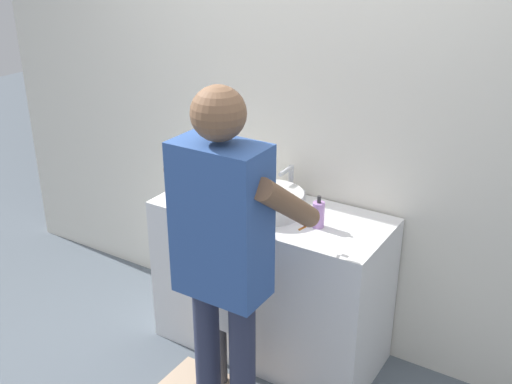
{
  "coord_description": "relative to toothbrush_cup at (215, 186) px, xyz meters",
  "views": [
    {
      "loc": [
        1.45,
        -2.18,
        2.24
      ],
      "look_at": [
        0.0,
        0.15,
        1.02
      ],
      "focal_mm": 43.07,
      "sensor_mm": 36.0,
      "label": 1
    }
  ],
  "objects": [
    {
      "name": "faucet",
      "position": [
        0.36,
        0.19,
        0.03
      ],
      "size": [
        0.18,
        0.14,
        0.18
      ],
      "color": "#B7BABF",
      "rests_on": "vanity_cabinet"
    },
    {
      "name": "vanity_cabinet",
      "position": [
        0.36,
        -0.01,
        -0.48
      ],
      "size": [
        1.25,
        0.54,
        0.86
      ],
      "primitive_type": "cube",
      "color": "white",
      "rests_on": "ground"
    },
    {
      "name": "soap_bottle",
      "position": [
        0.65,
        -0.04,
        0.01
      ],
      "size": [
        0.06,
        0.06,
        0.17
      ],
      "color": "#B27FC6",
      "rests_on": "vanity_cabinet"
    },
    {
      "name": "back_wall",
      "position": [
        0.36,
        0.31,
        0.44
      ],
      "size": [
        4.4,
        0.08,
        2.7
      ],
      "color": "silver",
      "rests_on": "ground"
    },
    {
      "name": "sink_basin",
      "position": [
        0.36,
        -0.03,
        0.0
      ],
      "size": [
        0.35,
        0.35,
        0.11
      ],
      "color": "silver",
      "rests_on": "vanity_cabinet"
    },
    {
      "name": "adult_parent",
      "position": [
        0.51,
        -0.64,
        0.09
      ],
      "size": [
        0.52,
        0.55,
        1.68
      ],
      "color": "#2D334C",
      "rests_on": "ground"
    },
    {
      "name": "child_toddler",
      "position": [
        0.36,
        -0.41,
        -0.41
      ],
      "size": [
        0.26,
        0.26,
        0.85
      ],
      "color": "#47474C",
      "rests_on": "ground"
    },
    {
      "name": "ground_plane",
      "position": [
        0.36,
        -0.31,
        -0.91
      ],
      "size": [
        14.0,
        14.0,
        0.0
      ],
      "primitive_type": "plane",
      "color": "slate"
    },
    {
      "name": "toothbrush_cup",
      "position": [
        0.0,
        0.0,
        0.0
      ],
      "size": [
        0.07,
        0.07,
        0.21
      ],
      "color": "silver",
      "rests_on": "vanity_cabinet"
    }
  ]
}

